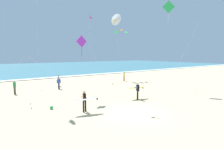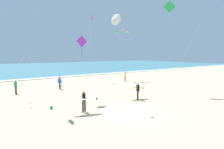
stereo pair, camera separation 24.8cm
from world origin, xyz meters
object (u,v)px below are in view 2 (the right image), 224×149
Objects in this scene: surfer_lead at (84,99)px; beach_ball at (51,107)px; kite_delta_rose_high at (92,18)px; kite_arc_amber_close at (122,32)px; bystander_white_top at (60,80)px; bystander_green_top at (16,87)px; kite_diamond_emerald_outer at (170,9)px; bystander_blue_top at (60,83)px; kite_delta_ivory_near at (115,20)px; bystander_yellow_top at (125,76)px; surfer_trailing at (137,89)px; kite_diamond_violet_low at (80,44)px.

surfer_lead reaches higher than beach_ball.
kite_delta_rose_high reaches higher than kite_arc_amber_close.
kite_delta_rose_high reaches higher than bystander_white_top.
bystander_green_top is at bearing -171.35° from kite_arc_amber_close.
bystander_blue_top is at bearing 143.16° from kite_diamond_emerald_outer.
bystander_blue_top is (-11.18, 8.38, -9.19)m from kite_diamond_emerald_outer.
kite_delta_rose_high is (5.89, 15.37, 3.34)m from kite_delta_ivory_near.
bystander_yellow_top is (10.71, -1.49, 0.00)m from bystander_white_top.
bystander_green_top is (-16.50, -0.57, 0.00)m from bystander_yellow_top.
kite_delta_rose_high is at bearing 34.85° from bystander_blue_top.
bystander_blue_top is 8.89m from beach_ball.
kite_diamond_emerald_outer reaches higher than bystander_blue_top.
beach_ball is at bearing -129.38° from kite_delta_rose_high.
kite_diamond_emerald_outer is 6.94× the size of bystander_blue_top.
bystander_yellow_top is (0.20, 8.93, -9.19)m from kite_diamond_emerald_outer.
kite_arc_amber_close is 19.24m from bystander_green_top.
surfer_trailing is 7.21m from kite_diamond_violet_low.
bystander_green_top is 5.68× the size of beach_ball.
bystander_white_top is at bearing 172.10° from bystander_yellow_top.
bystander_yellow_top is (-0.93, -2.08, -7.70)m from kite_arc_amber_close.
bystander_blue_top is 1.00× the size of bystander_white_top.
bystander_blue_top is at bearing -167.94° from kite_arc_amber_close.
bystander_green_top is (-12.89, -5.43, -10.04)m from kite_delta_rose_high.
kite_delta_ivory_near is 0.70× the size of kite_delta_rose_high.
surfer_trailing is 8.35m from beach_ball.
kite_diamond_violet_low is at bearing 171.49° from kite_diamond_emerald_outer.
surfer_lead is 1.44× the size of bystander_green_top.
surfer_lead is 7.31m from kite_delta_ivory_near.
kite_diamond_emerald_outer reaches higher than surfer_lead.
surfer_trailing reaches higher than beach_ball.
surfer_lead is 1.44× the size of bystander_blue_top.
kite_diamond_violet_low is 4.00× the size of bystander_yellow_top.
bystander_green_top is at bearing -178.03° from bystander_yellow_top.
surfer_trailing is 12.44m from bystander_white_top.
kite_delta_ivory_near is 16.39m from kite_arc_amber_close.
kite_diamond_violet_low is 4.00× the size of bystander_white_top.
kite_arc_amber_close is 0.81× the size of kite_diamond_emerald_outer.
kite_arc_amber_close is (7.55, 12.34, 7.47)m from surfer_trailing.
bystander_blue_top is (-1.88, 9.96, -6.70)m from kite_delta_ivory_near.
bystander_white_top is at bearing 80.25° from surfer_lead.
kite_diamond_emerald_outer is at bearing -76.11° from kite_delta_rose_high.
bystander_white_top and bystander_green_top have the same top height.
surfer_lead and surfer_trailing have the same top height.
kite_delta_rose_high is 11.73m from bystander_yellow_top.
surfer_lead is at bearing -51.00° from beach_ball.
bystander_green_top is at bearing -160.49° from bystander_white_top.
kite_delta_ivory_near is 4.22m from kite_diamond_violet_low.
kite_diamond_emerald_outer is 6.94× the size of bystander_green_top.
surfer_lead is at bearing -111.32° from kite_diamond_violet_low.
surfer_trailing is 0.32× the size of kite_diamond_violet_low.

